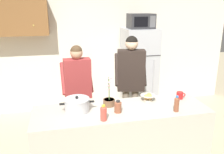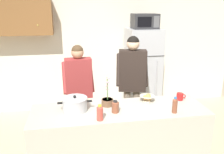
% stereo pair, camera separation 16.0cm
% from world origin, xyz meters
% --- Properties ---
extents(back_wall_unit, '(6.00, 0.48, 2.60)m').
position_xyz_m(back_wall_unit, '(-0.23, 2.27, 1.39)').
color(back_wall_unit, silver).
rests_on(back_wall_unit, ground).
extents(kitchen_island, '(2.16, 0.68, 0.92)m').
position_xyz_m(kitchen_island, '(0.00, 0.00, 0.46)').
color(kitchen_island, '#BCB7A8').
rests_on(kitchen_island, ground).
extents(refrigerator, '(0.64, 0.68, 1.71)m').
position_xyz_m(refrigerator, '(0.86, 1.85, 0.85)').
color(refrigerator, '#B7BABF').
rests_on(refrigerator, ground).
extents(microwave, '(0.48, 0.37, 0.28)m').
position_xyz_m(microwave, '(0.86, 1.83, 1.85)').
color(microwave, '#2D2D30').
rests_on(microwave, refrigerator).
extents(person_near_pot, '(0.50, 0.42, 1.59)m').
position_xyz_m(person_near_pot, '(-0.46, 0.90, 0.98)').
color(person_near_pot, black).
rests_on(person_near_pot, ground).
extents(person_by_sink, '(0.58, 0.50, 1.70)m').
position_xyz_m(person_by_sink, '(0.39, 0.90, 1.07)').
color(person_by_sink, '#726656').
rests_on(person_by_sink, ground).
extents(cooking_pot, '(0.42, 0.30, 0.20)m').
position_xyz_m(cooking_pot, '(-0.54, 0.06, 1.00)').
color(cooking_pot, silver).
rests_on(cooking_pot, kitchen_island).
extents(coffee_mug, '(0.13, 0.09, 0.10)m').
position_xyz_m(coffee_mug, '(0.86, 0.16, 0.97)').
color(coffee_mug, red).
rests_on(coffee_mug, kitchen_island).
extents(bread_bowl, '(0.20, 0.20, 0.10)m').
position_xyz_m(bread_bowl, '(0.41, 0.18, 0.97)').
color(bread_bowl, beige).
rests_on(bread_bowl, kitchen_island).
extents(bottle_near_edge, '(0.09, 0.09, 0.15)m').
position_xyz_m(bottle_near_edge, '(-0.07, -0.07, 0.99)').
color(bottle_near_edge, brown).
rests_on(bottle_near_edge, kitchen_island).
extents(bottle_mid_counter, '(0.07, 0.07, 0.18)m').
position_xyz_m(bottle_mid_counter, '(-0.28, -0.24, 1.01)').
color(bottle_mid_counter, '#D84C3F').
rests_on(bottle_mid_counter, kitchen_island).
extents(bottle_far_corner, '(0.06, 0.06, 0.20)m').
position_xyz_m(bottle_far_corner, '(0.62, -0.21, 1.02)').
color(bottle_far_corner, brown).
rests_on(bottle_far_corner, kitchen_island).
extents(potted_orchid, '(0.15, 0.15, 0.38)m').
position_xyz_m(potted_orchid, '(-0.13, 0.14, 0.98)').
color(potted_orchid, brown).
rests_on(potted_orchid, kitchen_island).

